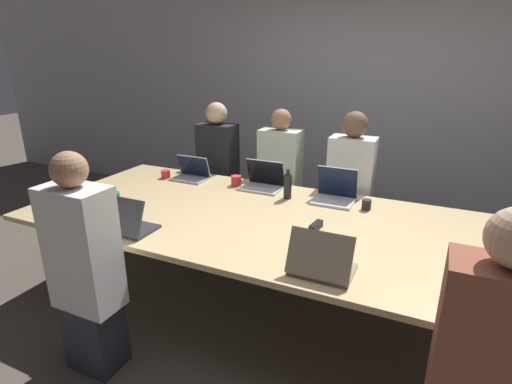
{
  "coord_description": "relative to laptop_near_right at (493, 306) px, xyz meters",
  "views": [
    {
      "loc": [
        0.86,
        -2.49,
        1.91
      ],
      "look_at": [
        -0.34,
        0.1,
        0.91
      ],
      "focal_mm": 28.0,
      "sensor_mm": 36.0,
      "label": 1
    }
  ],
  "objects": [
    {
      "name": "ground_plane",
      "position": [
        -1.19,
        0.66,
        -0.83
      ],
      "size": [
        24.0,
        24.0,
        0.0
      ],
      "primitive_type": "plane",
      "color": "brown"
    },
    {
      "name": "curtain_wall",
      "position": [
        -1.19,
        2.88,
        0.57
      ],
      "size": [
        12.0,
        0.06,
        2.8
      ],
      "color": "#ADADB2",
      "rests_on": "ground_plane"
    },
    {
      "name": "conference_table",
      "position": [
        -1.19,
        0.66,
        -0.12
      ],
      "size": [
        4.06,
        1.58,
        0.76
      ],
      "color": "#D6B77F",
      "rests_on": "ground_plane"
    },
    {
      "name": "laptop_near_right",
      "position": [
        0.0,
        0.0,
        0.0
      ],
      "size": [
        0.34,
        0.24,
        0.24
      ],
      "rotation": [
        0.0,
        0.0,
        3.14
      ],
      "color": "#B7B7BC",
      "rests_on": "conference_table"
    },
    {
      "name": "person_near_right",
      "position": [
        -0.04,
        -0.35,
        -0.13
      ],
      "size": [
        0.4,
        0.24,
        1.43
      ],
      "rotation": [
        0.0,
        0.0,
        3.14
      ],
      "color": "#2D2D38",
      "rests_on": "ground_plane"
    },
    {
      "name": "laptop_near_midright",
      "position": [
        -0.82,
        0.06,
        0.0
      ],
      "size": [
        0.35,
        0.27,
        0.26
      ],
      "rotation": [
        0.0,
        0.0,
        3.14
      ],
      "color": "gray",
      "rests_on": "conference_table"
    },
    {
      "name": "laptop_near_left",
      "position": [
        -2.15,
        0.03,
        0.0
      ],
      "size": [
        0.31,
        0.26,
        0.25
      ],
      "rotation": [
        0.0,
        0.0,
        3.14
      ],
      "color": "#333338",
      "rests_on": "conference_table"
    },
    {
      "name": "person_near_left",
      "position": [
        -2.13,
        -0.37,
        -0.15
      ],
      "size": [
        0.4,
        0.24,
        1.41
      ],
      "rotation": [
        0.0,
        0.0,
        3.14
      ],
      "color": "#2D2D38",
      "rests_on": "ground_plane"
    },
    {
      "name": "bottle_near_left",
      "position": [
        -2.41,
        0.2,
        0.03
      ],
      "size": [
        0.07,
        0.07,
        0.24
      ],
      "color": "green",
      "rests_on": "conference_table"
    },
    {
      "name": "laptop_far_left",
      "position": [
        -2.43,
        1.23,
        -0.01
      ],
      "size": [
        0.33,
        0.22,
        0.22
      ],
      "color": "#B7B7BC",
      "rests_on": "conference_table"
    },
    {
      "name": "person_far_left",
      "position": [
        -2.44,
        1.74,
        -0.13
      ],
      "size": [
        0.4,
        0.24,
        1.43
      ],
      "color": "#2D2D38",
      "rests_on": "ground_plane"
    },
    {
      "name": "cup_far_left",
      "position": [
        -2.68,
        1.15,
        -0.03
      ],
      "size": [
        0.09,
        0.09,
        0.08
      ],
      "color": "red",
      "rests_on": "conference_table"
    },
    {
      "name": "laptop_far_midleft",
      "position": [
        -1.7,
        1.27,
        0.0
      ],
      "size": [
        0.35,
        0.25,
        0.25
      ],
      "color": "silver",
      "rests_on": "conference_table"
    },
    {
      "name": "person_far_midleft",
      "position": [
        -1.72,
        1.72,
        -0.15
      ],
      "size": [
        0.4,
        0.24,
        1.41
      ],
      "color": "#2D2D38",
      "rests_on": "ground_plane"
    },
    {
      "name": "cup_far_midleft",
      "position": [
        -1.96,
        1.23,
        -0.03
      ],
      "size": [
        0.09,
        0.09,
        0.09
      ],
      "color": "red",
      "rests_on": "conference_table"
    },
    {
      "name": "bottle_far_midleft",
      "position": [
        -1.41,
        1.11,
        0.04
      ],
      "size": [
        0.07,
        0.07,
        0.25
      ],
      "color": "black",
      "rests_on": "conference_table"
    },
    {
      "name": "laptop_far_center",
      "position": [
        -1.04,
        1.22,
        0.01
      ],
      "size": [
        0.33,
        0.27,
        0.27
      ],
      "color": "silver",
      "rests_on": "conference_table"
    },
    {
      "name": "person_far_center",
      "position": [
        -1.01,
        1.65,
        -0.13
      ],
      "size": [
        0.4,
        0.24,
        1.44
      ],
      "color": "#2D2D38",
      "rests_on": "ground_plane"
    },
    {
      "name": "cup_far_center",
      "position": [
        -0.77,
        1.13,
        -0.03
      ],
      "size": [
        0.07,
        0.07,
        0.08
      ],
      "color": "#232328",
      "rests_on": "conference_table"
    },
    {
      "name": "stapler",
      "position": [
        -1.01,
        0.61,
        -0.05
      ],
      "size": [
        0.06,
        0.15,
        0.05
      ],
      "rotation": [
        0.0,
        0.0,
        -0.13
      ],
      "color": "black",
      "rests_on": "conference_table"
    }
  ]
}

